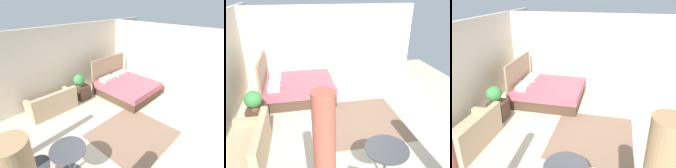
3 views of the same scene
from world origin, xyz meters
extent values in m
cube|color=beige|center=(0.00, 0.00, -0.01)|extent=(8.93, 8.76, 0.02)
cube|color=beige|center=(0.00, 2.88, 1.28)|extent=(8.93, 0.12, 2.57)
cube|color=beige|center=(2.97, 0.00, 1.28)|extent=(0.12, 5.76, 2.57)
cube|color=#7F604C|center=(0.16, -0.38, 0.00)|extent=(2.02, 1.88, 0.01)
cube|color=#473323|center=(1.78, 1.14, 0.15)|extent=(1.72, 1.96, 0.31)
cube|color=#B25160|center=(1.78, 1.14, 0.42)|extent=(1.77, 2.00, 0.22)
cube|color=#997F60|center=(1.77, 2.14, 0.65)|extent=(1.76, 0.08, 1.31)
cube|color=silver|center=(1.40, 1.82, 0.58)|extent=(0.62, 0.33, 0.12)
cube|color=silver|center=(2.14, 1.83, 0.58)|extent=(0.62, 0.33, 0.12)
cube|color=tan|center=(-0.76, 2.22, 0.20)|extent=(1.51, 0.77, 0.40)
cube|color=tan|center=(-0.77, 1.92, 0.58)|extent=(1.49, 0.18, 0.36)
cube|color=tan|center=(-0.08, 2.20, 0.47)|extent=(0.16, 0.74, 0.13)
cube|color=tan|center=(-1.44, 2.24, 0.47)|extent=(0.16, 0.74, 0.13)
cube|color=#473323|center=(0.44, 2.17, 0.25)|extent=(0.45, 0.44, 0.50)
cylinder|color=brown|center=(0.34, 2.19, 0.55)|extent=(0.17, 0.17, 0.10)
sphere|color=#387F3D|center=(0.34, 2.19, 0.76)|extent=(0.39, 0.39, 0.39)
cylinder|color=#3F3F44|center=(-1.67, -0.17, 0.33)|extent=(0.05, 0.05, 0.66)
cylinder|color=#3F3F44|center=(-1.67, -0.17, 0.67)|extent=(0.72, 0.72, 0.02)
cylinder|color=#3F3F44|center=(-1.97, 0.16, 0.24)|extent=(0.02, 0.02, 0.48)
cylinder|color=#3F3F44|center=(-2.18, 0.09, 0.49)|extent=(0.59, 0.59, 0.02)
cube|color=#3F3F44|center=(-2.34, 0.18, 0.70)|extent=(0.19, 0.32, 0.41)
camera|label=1|loc=(-2.88, -2.53, 3.31)|focal=27.93mm
camera|label=2|loc=(-4.25, 1.14, 3.08)|focal=34.83mm
camera|label=3|loc=(-4.38, -0.79, 3.24)|focal=36.56mm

